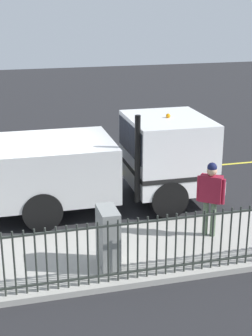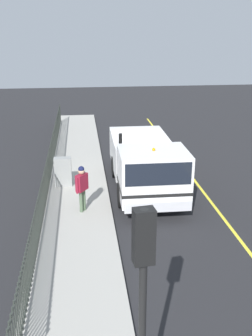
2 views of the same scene
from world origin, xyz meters
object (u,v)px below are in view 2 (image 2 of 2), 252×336
(traffic_light_near, at_px, (143,281))
(traffic_cone, at_px, (176,169))
(work_truck, at_px, (146,162))
(utility_cabinet, at_px, (63,172))
(worker_standing, at_px, (82,184))

(traffic_light_near, distance_m, traffic_cone, 12.36)
(work_truck, relative_size, utility_cabinet, 5.36)
(worker_standing, bearing_deg, utility_cabinet, 54.15)
(work_truck, height_order, utility_cabinet, work_truck)
(traffic_cone, bearing_deg, traffic_light_near, 73.37)
(traffic_cone, bearing_deg, work_truck, 43.17)
(worker_standing, distance_m, traffic_cone, 5.58)
(work_truck, xyz_separation_m, traffic_cone, (-1.70, -1.60, -1.00))
(worker_standing, relative_size, traffic_cone, 2.92)
(work_truck, relative_size, traffic_cone, 11.14)
(traffic_cone, bearing_deg, worker_standing, 38.27)
(worker_standing, distance_m, traffic_light_near, 8.39)
(work_truck, distance_m, worker_standing, 3.19)
(traffic_light_near, bearing_deg, traffic_cone, 66.33)
(traffic_light_near, bearing_deg, work_truck, 72.99)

